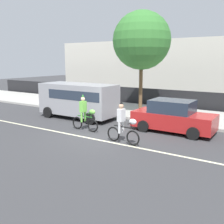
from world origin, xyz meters
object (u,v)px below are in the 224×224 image
(parade_cyclist_zebra, at_px, (123,125))
(parked_car_red, at_px, (173,117))
(parked_van_grey, at_px, (79,98))
(parade_cyclist_lime, at_px, (85,115))

(parade_cyclist_zebra, bearing_deg, parked_car_red, 69.43)
(parade_cyclist_zebra, xyz_separation_m, parked_van_grey, (-4.98, 3.00, 0.44))
(parade_cyclist_zebra, distance_m, parked_car_red, 3.28)
(parade_cyclist_lime, xyz_separation_m, parked_car_red, (3.92, 2.28, -0.06))
(parade_cyclist_zebra, height_order, parked_car_red, parade_cyclist_zebra)
(parade_cyclist_lime, height_order, parked_van_grey, parked_van_grey)
(parade_cyclist_lime, distance_m, parked_van_grey, 3.16)
(parade_cyclist_lime, height_order, parade_cyclist_zebra, same)
(parade_cyclist_zebra, relative_size, parked_car_red, 0.47)
(parade_cyclist_zebra, height_order, parked_van_grey, parked_van_grey)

